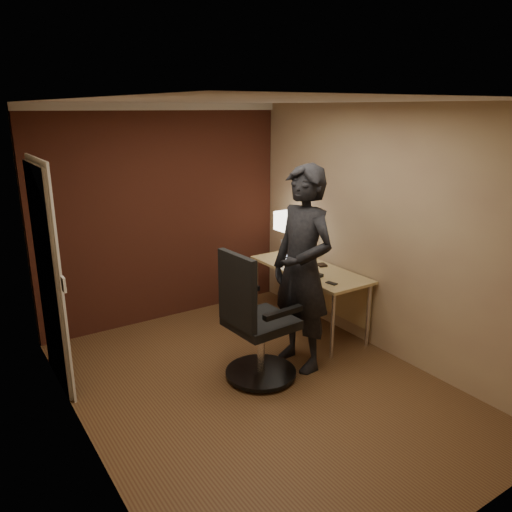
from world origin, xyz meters
The scene contains 9 objects.
room centered at (-0.27, 1.54, 1.37)m, with size 4.00×4.00×4.00m.
desk centered at (1.25, 0.73, 0.60)m, with size 0.60×1.50×0.73m.
desk_lamp centered at (1.26, 1.27, 1.15)m, with size 0.22×0.22×0.54m.
laptop centered at (1.22, 1.04, 0.79)m, with size 0.42×0.40×0.23m.
mouse centered at (1.08, 0.45, 0.75)m, with size 0.06×0.10×0.03m, color black.
phone centered at (1.04, 0.20, 0.73)m, with size 0.06×0.12×0.01m, color black.
wallet centered at (1.35, 0.71, 0.74)m, with size 0.09×0.11×0.02m, color black.
office_chair centered at (0.04, 0.11, 0.54)m, with size 0.67×0.70×1.23m.
person centered at (0.59, 0.12, 0.99)m, with size 0.72×0.47×1.97m, color black.
Camera 1 is at (-2.24, -3.36, 2.45)m, focal length 35.00 mm.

